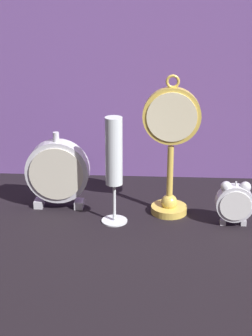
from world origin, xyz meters
TOP-DOWN VIEW (x-y plane):
  - ground_plane at (0.00, 0.00)m, footprint 4.00×4.00m
  - fabric_backdrop_drape at (0.00, 0.33)m, footprint 1.39×0.01m
  - pocket_watch_on_stand at (0.10, 0.10)m, footprint 0.13×0.08m
  - alarm_clock_twin_bell at (0.24, 0.04)m, footprint 0.08×0.03m
  - mantel_clock_silver at (-0.16, 0.11)m, footprint 0.14×0.04m
  - champagne_flute at (-0.02, 0.05)m, footprint 0.06×0.06m

SIDE VIEW (x-z plane):
  - ground_plane at x=0.00m, z-range 0.00..0.00m
  - alarm_clock_twin_bell at x=0.24m, z-range 0.01..0.11m
  - mantel_clock_silver at x=-0.16m, z-range 0.00..0.18m
  - champagne_flute at x=-0.02m, z-range 0.03..0.26m
  - pocket_watch_on_stand at x=0.10m, z-range 0.00..0.32m
  - fabric_backdrop_drape at x=0.00m, z-range 0.00..0.77m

